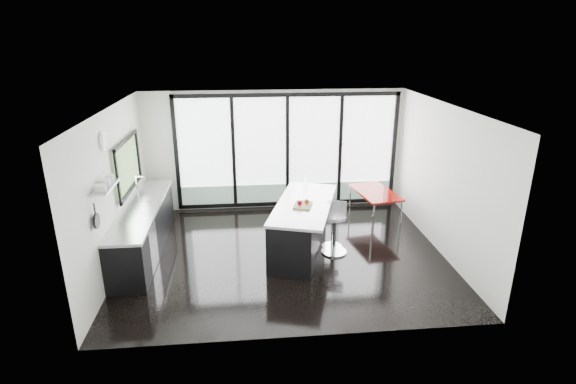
{
  "coord_description": "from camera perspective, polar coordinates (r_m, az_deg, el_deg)",
  "views": [
    {
      "loc": [
        -0.7,
        -7.68,
        4.02
      ],
      "look_at": [
        0.1,
        0.3,
        1.15
      ],
      "focal_mm": 28.0,
      "sensor_mm": 36.0,
      "label": 1
    }
  ],
  "objects": [
    {
      "name": "bar_stool_near",
      "position": [
        8.62,
        5.94,
        -5.34
      ],
      "size": [
        0.62,
        0.62,
        0.77
      ],
      "primitive_type": "cylinder",
      "rotation": [
        0.0,
        0.0,
        -0.35
      ],
      "color": "silver",
      "rests_on": "floor"
    },
    {
      "name": "counter_cabinets",
      "position": [
        9.05,
        -17.88,
        -4.47
      ],
      "size": [
        0.69,
        3.24,
        1.36
      ],
      "color": "black",
      "rests_on": "floor"
    },
    {
      "name": "bar_stool_far",
      "position": [
        8.87,
        5.65,
        -5.14
      ],
      "size": [
        0.41,
        0.41,
        0.62
      ],
      "primitive_type": "cylinder",
      "rotation": [
        0.0,
        0.0,
        -0.05
      ],
      "color": "silver",
      "rests_on": "floor"
    },
    {
      "name": "ceiling",
      "position": [
        7.81,
        -0.52,
        10.7
      ],
      "size": [
        6.0,
        5.0,
        0.0
      ],
      "primitive_type": "cube",
      "color": "white",
      "rests_on": "wall_back"
    },
    {
      "name": "wall_front",
      "position": [
        5.85,
        1.76,
        -6.93
      ],
      "size": [
        6.0,
        0.0,
        2.8
      ],
      "primitive_type": "cube",
      "color": "silver",
      "rests_on": "ground"
    },
    {
      "name": "wall_left",
      "position": [
        8.63,
        -20.74,
        1.83
      ],
      "size": [
        0.26,
        5.0,
        2.8
      ],
      "color": "silver",
      "rests_on": "ground"
    },
    {
      "name": "floor",
      "position": [
        8.7,
        -0.46,
        -7.84
      ],
      "size": [
        6.0,
        5.0,
        0.0
      ],
      "primitive_type": "cube",
      "color": "black",
      "rests_on": "ground"
    },
    {
      "name": "wall_back",
      "position": [
        10.56,
        -0.24,
        4.59
      ],
      "size": [
        6.0,
        0.09,
        2.8
      ],
      "color": "silver",
      "rests_on": "ground"
    },
    {
      "name": "wall_right",
      "position": [
        8.92,
        19.08,
        1.49
      ],
      "size": [
        0.0,
        5.0,
        2.8
      ],
      "primitive_type": "cube",
      "color": "silver",
      "rests_on": "ground"
    },
    {
      "name": "red_table",
      "position": [
        10.18,
        10.9,
        -1.81
      ],
      "size": [
        0.96,
        1.43,
        0.71
      ],
      "primitive_type": "cube",
      "rotation": [
        0.0,
        0.0,
        0.17
      ],
      "color": "maroon",
      "rests_on": "floor"
    },
    {
      "name": "island",
      "position": [
        8.69,
        1.53,
        -4.27
      ],
      "size": [
        1.64,
        2.55,
        1.26
      ],
      "color": "black",
      "rests_on": "floor"
    }
  ]
}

